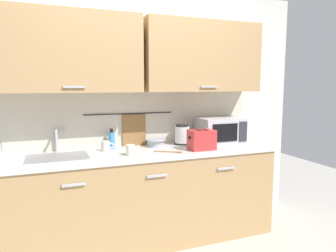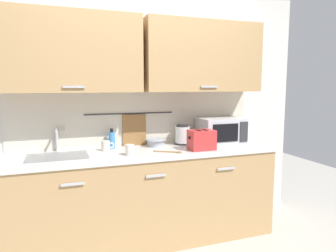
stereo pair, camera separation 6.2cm
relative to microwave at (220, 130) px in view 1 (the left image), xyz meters
The scene contains 11 objects.
counter_unit 1.05m from the microwave, behind, with size 2.53×0.64×0.90m.
back_wall_assembly 0.99m from the microwave, behind, with size 3.70×0.41×2.50m.
sink_faucet 1.65m from the microwave, behind, with size 0.09×0.17×0.22m.
microwave is the anchor object (origin of this frame).
electric_kettle 0.41m from the microwave, behind, with size 0.23×0.16×0.21m.
dish_soap_bottle 1.15m from the microwave, behind, with size 0.06×0.06×0.20m.
mug_near_sink 1.22m from the microwave, behind, with size 0.12×0.08×0.09m.
mixing_bowl 0.71m from the microwave, behind, with size 0.21×0.21×0.08m.
toaster 0.43m from the microwave, 143.71° to the right, with size 0.26×0.17×0.19m.
mug_by_kettle 1.08m from the microwave, 166.10° to the right, with size 0.12×0.08×0.09m.
wooden_spoon 0.73m from the microwave, 157.26° to the right, with size 0.25×0.17×0.01m.
Camera 1 is at (-0.83, -2.46, 1.51)m, focal length 33.04 mm.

